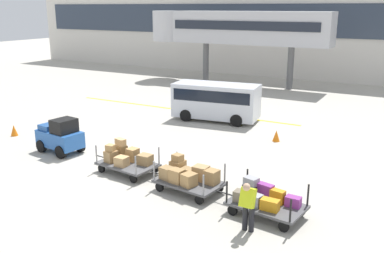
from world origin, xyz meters
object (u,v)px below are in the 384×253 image
shuttle_van (216,99)px  baggage_cart_lead (126,159)px  baggage_cart_middle (188,176)px  baggage_cart_tail (264,199)px  safety_cone_near (14,130)px  baggage_tug (60,136)px  baggage_handler (248,204)px  safety_cone_far (276,136)px

shuttle_van → baggage_cart_lead: bearing=-86.8°
baggage_cart_middle → baggage_cart_tail: bearing=-7.4°
safety_cone_near → baggage_tug: bearing=-9.5°
baggage_tug → baggage_cart_middle: bearing=-6.6°
baggage_tug → baggage_cart_tail: size_ratio=0.72×
baggage_handler → safety_cone_near: 14.27m
baggage_tug → safety_cone_near: size_ratio=4.03×
baggage_tug → shuttle_van: bearing=67.4°
shuttle_van → safety_cone_far: shuttle_van is taller
shuttle_van → safety_cone_near: 10.85m
baggage_cart_lead → baggage_cart_middle: bearing=-6.9°
baggage_tug → baggage_cart_lead: bearing=-6.3°
baggage_cart_tail → shuttle_van: 11.64m
baggage_tug → baggage_cart_middle: (7.03, -0.81, -0.20)m
baggage_cart_middle → baggage_handler: 3.37m
baggage_cart_lead → safety_cone_near: size_ratio=5.57×
safety_cone_near → safety_cone_far: 13.10m
baggage_handler → baggage_cart_tail: bearing=88.6°
baggage_cart_lead → baggage_handler: size_ratio=1.96×
baggage_cart_middle → safety_cone_near: size_ratio=5.57×
safety_cone_near → safety_cone_far: (11.84, 5.61, 0.00)m
baggage_cart_lead → safety_cone_far: size_ratio=5.57×
baggage_tug → baggage_handler: bearing=-13.9°
baggage_cart_tail → safety_cone_near: 14.07m
baggage_cart_middle → shuttle_van: bearing=110.7°
baggage_tug → safety_cone_far: 10.08m
safety_cone_far → safety_cone_near: bearing=-154.6°
baggage_cart_middle → shuttle_van: size_ratio=0.61×
baggage_tug → baggage_cart_lead: 4.05m
baggage_handler → baggage_cart_middle: bearing=150.6°
shuttle_van → baggage_handler: bearing=-59.5°
baggage_cart_lead → shuttle_van: size_ratio=0.61×
baggage_cart_tail → safety_cone_far: (-2.11, 7.47, -0.23)m
shuttle_van → safety_cone_far: size_ratio=9.10×
baggage_cart_tail → baggage_cart_middle: bearing=172.6°
baggage_cart_lead → safety_cone_far: (3.85, 6.72, -0.27)m
baggage_cart_middle → baggage_cart_tail: (2.95, -0.38, -0.05)m
baggage_cart_tail → baggage_handler: (-0.03, -1.26, 0.36)m
baggage_tug → baggage_cart_tail: baggage_tug is taller
baggage_handler → shuttle_van: bearing=120.5°
baggage_cart_tail → shuttle_van: shuttle_van is taller
baggage_cart_middle → baggage_handler: size_ratio=1.96×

